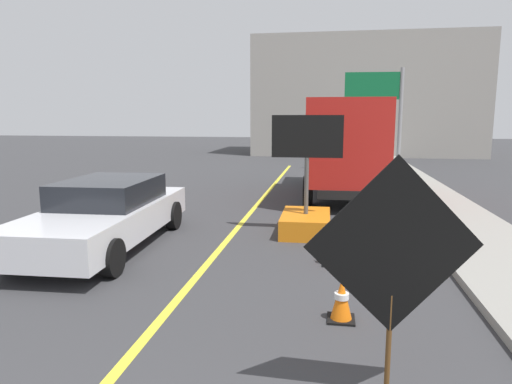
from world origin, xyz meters
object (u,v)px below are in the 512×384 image
(highway_guide_sign, at_px, (384,101))
(pickup_car, at_px, (106,213))
(arrow_board_trailer, at_px, (306,212))
(traffic_cone_near_sign, at_px, (342,299))
(traffic_cone_mid_lane, at_px, (333,245))
(roadwork_sign, at_px, (393,250))
(box_truck, at_px, (344,144))

(highway_guide_sign, bearing_deg, pickup_car, -115.85)
(arrow_board_trailer, height_order, traffic_cone_near_sign, arrow_board_trailer)
(traffic_cone_near_sign, xyz_separation_m, traffic_cone_mid_lane, (-0.11, 2.30, 0.09))
(traffic_cone_near_sign, bearing_deg, traffic_cone_mid_lane, 92.69)
(pickup_car, relative_size, highway_guide_sign, 1.03)
(traffic_cone_mid_lane, bearing_deg, arrow_board_trailer, 104.89)
(traffic_cone_mid_lane, bearing_deg, traffic_cone_near_sign, -87.31)
(highway_guide_sign, height_order, traffic_cone_near_sign, highway_guide_sign)
(traffic_cone_mid_lane, bearing_deg, highway_guide_sign, 80.72)
(arrow_board_trailer, distance_m, highway_guide_sign, 13.50)
(roadwork_sign, height_order, arrow_board_trailer, arrow_board_trailer)
(roadwork_sign, relative_size, highway_guide_sign, 0.47)
(roadwork_sign, distance_m, traffic_cone_mid_lane, 4.16)
(arrow_board_trailer, height_order, traffic_cone_mid_lane, arrow_board_trailer)
(box_truck, xyz_separation_m, highway_guide_sign, (2.09, 7.43, 1.68))
(arrow_board_trailer, height_order, box_truck, box_truck)
(box_truck, xyz_separation_m, pickup_car, (-4.97, -7.16, -1.05))
(roadwork_sign, height_order, box_truck, box_truck)
(box_truck, distance_m, pickup_car, 8.78)
(traffic_cone_near_sign, bearing_deg, pickup_car, 149.39)
(roadwork_sign, relative_size, traffic_cone_near_sign, 3.97)
(highway_guide_sign, bearing_deg, traffic_cone_near_sign, -97.72)
(highway_guide_sign, bearing_deg, roadwork_sign, -95.91)
(pickup_car, height_order, highway_guide_sign, highway_guide_sign)
(roadwork_sign, bearing_deg, traffic_cone_near_sign, 102.77)
(roadwork_sign, xyz_separation_m, traffic_cone_mid_lane, (-0.49, 3.99, -1.09))
(arrow_board_trailer, xyz_separation_m, pickup_car, (-4.00, -1.78, 0.22))
(arrow_board_trailer, bearing_deg, highway_guide_sign, 76.55)
(box_truck, relative_size, highway_guide_sign, 1.47)
(pickup_car, distance_m, traffic_cone_near_sign, 5.49)
(pickup_car, bearing_deg, roadwork_sign, -41.30)
(box_truck, bearing_deg, traffic_cone_mid_lane, -92.77)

